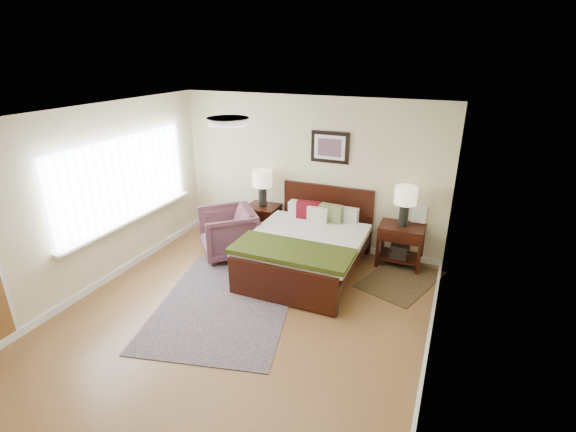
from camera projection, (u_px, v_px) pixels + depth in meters
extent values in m
plane|color=brown|center=(239.00, 320.00, 5.21)|extent=(5.00, 5.00, 0.00)
cube|color=beige|center=(309.00, 173.00, 6.89)|extent=(4.50, 0.04, 2.50)
cube|color=beige|center=(35.00, 376.00, 2.61)|extent=(4.50, 0.04, 2.50)
cube|color=beige|center=(86.00, 203.00, 5.56)|extent=(0.04, 5.00, 2.50)
cube|color=beige|center=(442.00, 266.00, 3.94)|extent=(0.04, 5.00, 2.50)
cube|color=white|center=(228.00, 118.00, 4.28)|extent=(4.50, 5.00, 0.02)
cube|color=silver|center=(124.00, 178.00, 6.09)|extent=(0.02, 2.72, 1.32)
cube|color=silver|center=(125.00, 178.00, 6.09)|extent=(0.01, 2.60, 1.20)
cube|color=silver|center=(132.00, 219.00, 6.31)|extent=(0.10, 2.72, 0.04)
cylinder|color=white|center=(228.00, 122.00, 4.30)|extent=(0.40, 0.40, 0.07)
cylinder|color=beige|center=(228.00, 118.00, 4.28)|extent=(0.44, 0.44, 0.01)
cube|color=black|center=(327.00, 216.00, 6.99)|extent=(1.53, 0.06, 1.07)
cube|color=black|center=(281.00, 286.00, 5.43)|extent=(1.53, 0.06, 0.54)
cube|color=black|center=(263.00, 245.00, 6.51)|extent=(0.06, 1.91, 0.17)
cube|color=black|center=(354.00, 262.00, 5.99)|extent=(0.06, 1.91, 0.17)
cube|color=beige|center=(307.00, 246.00, 6.20)|extent=(1.43, 1.89, 0.21)
cube|color=beige|center=(305.00, 240.00, 6.07)|extent=(1.61, 1.66, 0.10)
cube|color=#3B3B11|center=(291.00, 251.00, 5.61)|extent=(1.65, 0.70, 0.07)
cube|color=beige|center=(303.00, 209.00, 6.84)|extent=(0.48, 0.18, 0.25)
cube|color=beige|center=(343.00, 215.00, 6.60)|extent=(0.48, 0.18, 0.25)
cube|color=#5C0A15|center=(308.00, 211.00, 6.68)|extent=(0.37, 0.17, 0.31)
cube|color=olive|center=(331.00, 214.00, 6.54)|extent=(0.37, 0.16, 0.31)
cube|color=beige|center=(318.00, 215.00, 6.55)|extent=(0.33, 0.13, 0.27)
cube|color=black|center=(330.00, 147.00, 6.57)|extent=(0.62, 0.03, 0.50)
cube|color=silver|center=(330.00, 147.00, 6.55)|extent=(0.50, 0.01, 0.38)
cube|color=#A52D23|center=(329.00, 148.00, 6.54)|extent=(0.38, 0.01, 0.28)
cube|color=black|center=(263.00, 207.00, 7.19)|extent=(0.54, 0.49, 0.05)
cube|color=black|center=(245.00, 226.00, 7.22)|extent=(0.05, 0.05, 0.60)
cube|color=black|center=(271.00, 231.00, 7.04)|extent=(0.05, 0.05, 0.60)
cube|color=black|center=(256.00, 218.00, 7.58)|extent=(0.05, 0.05, 0.60)
cube|color=black|center=(281.00, 222.00, 7.41)|extent=(0.05, 0.05, 0.60)
cube|color=black|center=(257.00, 217.00, 7.03)|extent=(0.48, 0.03, 0.14)
cube|color=black|center=(402.00, 227.00, 6.34)|extent=(0.67, 0.50, 0.05)
cube|color=black|center=(378.00, 249.00, 6.38)|extent=(0.05, 0.05, 0.62)
cube|color=black|center=(419.00, 256.00, 6.16)|extent=(0.05, 0.05, 0.62)
cube|color=black|center=(383.00, 238.00, 6.76)|extent=(0.05, 0.05, 0.62)
cube|color=black|center=(422.00, 244.00, 6.54)|extent=(0.05, 0.05, 0.62)
cube|color=black|center=(399.00, 239.00, 6.17)|extent=(0.61, 0.03, 0.14)
cube|color=black|center=(399.00, 256.00, 6.52)|extent=(0.61, 0.44, 0.03)
cube|color=black|center=(399.00, 255.00, 6.51)|extent=(0.25, 0.31, 0.03)
cube|color=black|center=(400.00, 253.00, 6.50)|extent=(0.25, 0.31, 0.03)
cube|color=black|center=(400.00, 251.00, 6.49)|extent=(0.25, 0.31, 0.03)
cube|color=black|center=(400.00, 249.00, 6.47)|extent=(0.25, 0.31, 0.03)
cube|color=black|center=(400.00, 247.00, 6.46)|extent=(0.25, 0.31, 0.03)
cube|color=black|center=(400.00, 245.00, 6.45)|extent=(0.25, 0.31, 0.03)
cylinder|color=black|center=(263.00, 197.00, 7.12)|extent=(0.14, 0.14, 0.32)
cylinder|color=black|center=(262.00, 187.00, 7.06)|extent=(0.02, 0.02, 0.06)
cylinder|color=#F7E6BC|center=(262.00, 179.00, 7.00)|extent=(0.33, 0.33, 0.26)
cylinder|color=black|center=(404.00, 215.00, 6.27)|extent=(0.14, 0.14, 0.32)
cylinder|color=black|center=(405.00, 204.00, 6.20)|extent=(0.02, 0.02, 0.06)
cylinder|color=#F7E6BC|center=(406.00, 195.00, 6.15)|extent=(0.33, 0.33, 0.26)
imported|color=brown|center=(228.00, 233.00, 6.75)|extent=(1.20, 1.19, 0.78)
cube|color=#0D2042|center=(226.00, 303.00, 5.56)|extent=(2.18, 2.70, 0.01)
cube|color=black|center=(401.00, 279.00, 6.13)|extent=(1.22, 1.49, 0.01)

